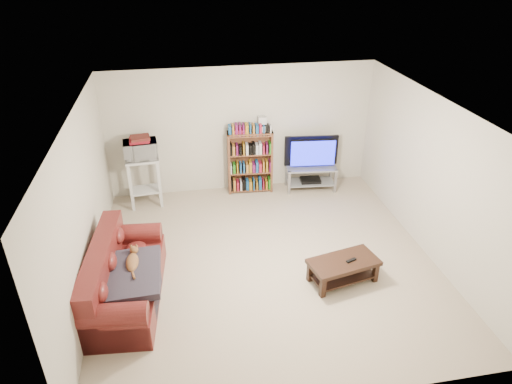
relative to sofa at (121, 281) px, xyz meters
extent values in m
plane|color=#C7B294|center=(2.10, 0.47, -0.30)|extent=(5.00, 5.00, 0.00)
plane|color=white|center=(2.10, 0.47, 2.10)|extent=(5.00, 5.00, 0.00)
plane|color=silver|center=(2.10, 2.97, 0.90)|extent=(5.00, 0.00, 5.00)
plane|color=silver|center=(2.10, -2.03, 0.90)|extent=(5.00, 0.00, 5.00)
plane|color=silver|center=(-0.40, 0.47, 0.90)|extent=(0.00, 5.00, 5.00)
plane|color=silver|center=(4.60, 0.47, 0.90)|extent=(0.00, 5.00, 5.00)
cube|color=maroon|center=(0.08, -0.01, -0.11)|extent=(1.01, 2.02, 0.37)
cube|color=maroon|center=(-0.21, 0.02, 0.13)|extent=(0.43, 1.97, 0.82)
cube|color=maroon|center=(0.00, -0.86, -0.05)|extent=(0.82, 0.31, 0.49)
cube|color=maroon|center=(0.15, 0.85, -0.05)|extent=(0.82, 0.31, 0.49)
cube|color=#322D39|center=(0.16, -0.15, 0.20)|extent=(0.76, 0.98, 0.18)
cube|color=black|center=(3.07, -0.18, 0.03)|extent=(1.06, 0.69, 0.06)
cube|color=black|center=(3.07, -0.18, -0.20)|extent=(0.96, 0.62, 0.03)
cube|color=black|center=(2.69, -0.45, -0.15)|extent=(0.08, 0.08, 0.30)
cube|color=black|center=(3.53, -0.26, -0.15)|extent=(0.08, 0.08, 0.30)
cube|color=black|center=(2.61, -0.09, -0.15)|extent=(0.08, 0.08, 0.30)
cube|color=black|center=(3.45, 0.10, -0.15)|extent=(0.08, 0.08, 0.30)
cube|color=black|center=(3.17, -0.20, 0.07)|extent=(0.17, 0.10, 0.02)
cube|color=#999EA3|center=(3.40, 2.63, 0.17)|extent=(1.00, 0.52, 0.03)
cube|color=#999EA3|center=(3.40, 2.63, -0.15)|extent=(0.95, 0.50, 0.02)
cube|color=gray|center=(2.94, 2.49, -0.06)|extent=(0.05, 0.05, 0.48)
cube|color=gray|center=(3.84, 2.40, -0.06)|extent=(0.05, 0.05, 0.48)
cube|color=gray|center=(2.97, 2.86, -0.06)|extent=(0.05, 0.05, 0.48)
cube|color=gray|center=(3.87, 2.77, -0.06)|extent=(0.05, 0.05, 0.48)
imported|color=black|center=(3.40, 2.63, 0.48)|extent=(1.04, 0.23, 0.60)
cube|color=black|center=(3.40, 2.63, -0.11)|extent=(0.41, 0.31, 0.06)
cube|color=brown|center=(1.82, 2.80, 0.31)|extent=(0.06, 0.27, 1.23)
cube|color=brown|center=(2.63, 2.74, 0.31)|extent=(0.06, 0.27, 1.23)
cube|color=brown|center=(2.23, 2.77, 0.91)|extent=(0.86, 0.32, 0.03)
cube|color=maroon|center=(2.04, 2.78, 0.96)|extent=(0.26, 0.20, 0.07)
cube|color=silver|center=(0.25, 2.58, 0.62)|extent=(0.62, 0.48, 0.04)
cube|color=silver|center=(0.25, 2.58, 0.00)|extent=(0.56, 0.43, 0.03)
cube|color=silver|center=(0.01, 2.39, 0.15)|extent=(0.05, 0.05, 0.90)
cube|color=silver|center=(0.51, 2.43, 0.15)|extent=(0.05, 0.05, 0.90)
cube|color=silver|center=(-0.02, 2.73, 0.15)|extent=(0.05, 0.05, 0.90)
cube|color=silver|center=(0.48, 2.78, 0.15)|extent=(0.05, 0.05, 0.90)
imported|color=silver|center=(0.25, 2.58, 0.80)|extent=(0.61, 0.44, 0.32)
cube|color=maroon|center=(0.25, 2.58, 0.98)|extent=(0.37, 0.33, 0.05)
camera|label=1|loc=(0.93, -5.04, 3.97)|focal=32.00mm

